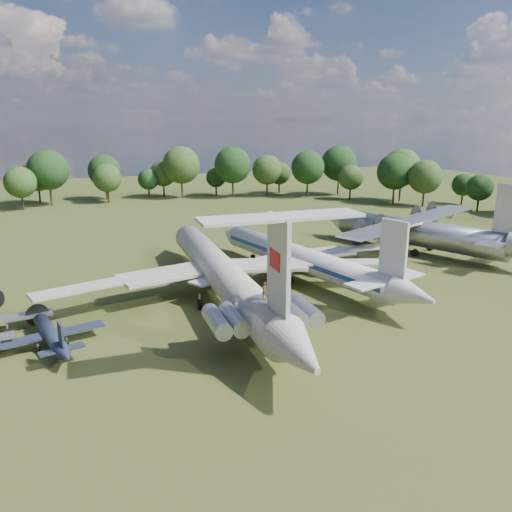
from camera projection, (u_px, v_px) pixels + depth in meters
name	position (u px, v px, depth m)	size (l,w,h in m)	color
ground	(218.00, 296.00, 64.74)	(300.00, 300.00, 0.00)	#224015
il62_airliner	(222.00, 279.00, 62.29)	(44.38, 57.69, 5.66)	beige
tu104_jet	(301.00, 263.00, 71.10)	(35.66, 47.54, 4.75)	silver
an12_transport	(418.00, 236.00, 85.28)	(38.26, 42.76, 5.63)	#999BA0
small_prop_west	(51.00, 338.00, 49.62)	(10.62, 14.49, 2.12)	black
person_on_il62	(264.00, 291.00, 46.84)	(0.65, 0.42, 1.77)	#866044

